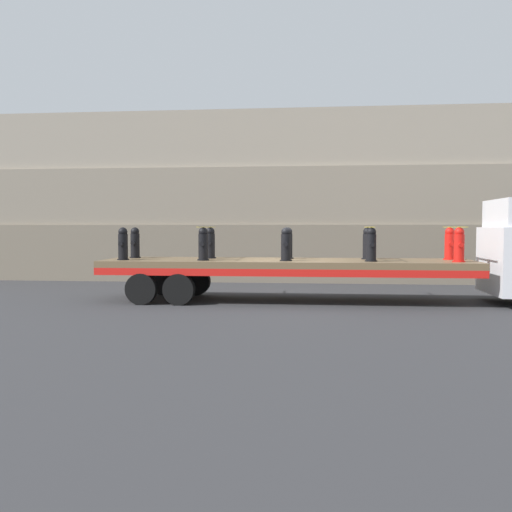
% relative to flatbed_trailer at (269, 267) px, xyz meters
% --- Properties ---
extents(ground_plane, '(120.00, 120.00, 0.00)m').
position_rel_flatbed_trailer_xyz_m(ground_plane, '(0.51, 0.00, -0.99)').
color(ground_plane, '#2D2D30').
extents(rock_cliff, '(60.00, 3.30, 6.69)m').
position_rel_flatbed_trailer_xyz_m(rock_cliff, '(0.51, 6.91, 2.35)').
color(rock_cliff, '#706656').
rests_on(rock_cliff, ground_plane).
extents(flatbed_trailer, '(10.56, 2.60, 1.20)m').
position_rel_flatbed_trailer_xyz_m(flatbed_trailer, '(0.00, 0.00, 0.00)').
color(flatbed_trailer, brown).
rests_on(flatbed_trailer, ground_plane).
extents(fire_hydrant_black_near_0, '(0.34, 0.48, 0.94)m').
position_rel_flatbed_trailer_xyz_m(fire_hydrant_black_near_0, '(-4.17, -0.55, 0.66)').
color(fire_hydrant_black_near_0, black).
rests_on(fire_hydrant_black_near_0, flatbed_trailer).
extents(fire_hydrant_black_far_0, '(0.34, 0.48, 0.94)m').
position_rel_flatbed_trailer_xyz_m(fire_hydrant_black_far_0, '(-4.17, 0.55, 0.66)').
color(fire_hydrant_black_far_0, black).
rests_on(fire_hydrant_black_far_0, flatbed_trailer).
extents(fire_hydrant_black_near_1, '(0.34, 0.48, 0.94)m').
position_rel_flatbed_trailer_xyz_m(fire_hydrant_black_near_1, '(-1.83, -0.55, 0.66)').
color(fire_hydrant_black_near_1, black).
rests_on(fire_hydrant_black_near_1, flatbed_trailer).
extents(fire_hydrant_black_far_1, '(0.34, 0.48, 0.94)m').
position_rel_flatbed_trailer_xyz_m(fire_hydrant_black_far_1, '(-1.83, 0.55, 0.66)').
color(fire_hydrant_black_far_1, black).
rests_on(fire_hydrant_black_far_1, flatbed_trailer).
extents(fire_hydrant_black_near_2, '(0.34, 0.48, 0.94)m').
position_rel_flatbed_trailer_xyz_m(fire_hydrant_black_near_2, '(0.51, -0.55, 0.66)').
color(fire_hydrant_black_near_2, black).
rests_on(fire_hydrant_black_near_2, flatbed_trailer).
extents(fire_hydrant_black_far_2, '(0.34, 0.48, 0.94)m').
position_rel_flatbed_trailer_xyz_m(fire_hydrant_black_far_2, '(0.51, 0.55, 0.66)').
color(fire_hydrant_black_far_2, black).
rests_on(fire_hydrant_black_far_2, flatbed_trailer).
extents(fire_hydrant_black_near_3, '(0.34, 0.48, 0.94)m').
position_rel_flatbed_trailer_xyz_m(fire_hydrant_black_near_3, '(2.85, -0.55, 0.66)').
color(fire_hydrant_black_near_3, black).
rests_on(fire_hydrant_black_near_3, flatbed_trailer).
extents(fire_hydrant_black_far_3, '(0.34, 0.48, 0.94)m').
position_rel_flatbed_trailer_xyz_m(fire_hydrant_black_far_3, '(2.85, 0.55, 0.66)').
color(fire_hydrant_black_far_3, black).
rests_on(fire_hydrant_black_far_3, flatbed_trailer).
extents(fire_hydrant_red_near_4, '(0.34, 0.48, 0.94)m').
position_rel_flatbed_trailer_xyz_m(fire_hydrant_red_near_4, '(5.19, -0.55, 0.66)').
color(fire_hydrant_red_near_4, red).
rests_on(fire_hydrant_red_near_4, flatbed_trailer).
extents(fire_hydrant_red_far_4, '(0.34, 0.48, 0.94)m').
position_rel_flatbed_trailer_xyz_m(fire_hydrant_red_far_4, '(5.19, 0.55, 0.66)').
color(fire_hydrant_red_far_4, red).
rests_on(fire_hydrant_red_far_4, flatbed_trailer).
extents(cargo_strap_rear, '(0.05, 2.70, 0.01)m').
position_rel_flatbed_trailer_xyz_m(cargo_strap_rear, '(-1.83, 0.00, 1.14)').
color(cargo_strap_rear, yellow).
rests_on(cargo_strap_rear, fire_hydrant_black_near_1).
extents(cargo_strap_middle, '(0.05, 2.70, 0.01)m').
position_rel_flatbed_trailer_xyz_m(cargo_strap_middle, '(2.85, 0.00, 1.14)').
color(cargo_strap_middle, yellow).
rests_on(cargo_strap_middle, fire_hydrant_black_near_3).
extents(cargo_strap_front, '(0.05, 2.70, 0.01)m').
position_rel_flatbed_trailer_xyz_m(cargo_strap_front, '(5.19, 0.00, 1.14)').
color(cargo_strap_front, yellow).
rests_on(cargo_strap_front, fire_hydrant_red_near_4).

